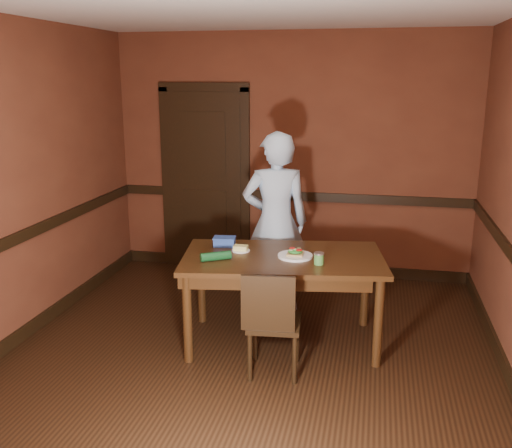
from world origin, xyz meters
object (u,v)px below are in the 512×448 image
at_px(sandwich_plate, 295,255).
at_px(cheese_saucer, 241,249).
at_px(food_tub, 224,242).
at_px(chair_near, 274,321).
at_px(person, 275,223).
at_px(chair_far, 268,273).
at_px(sauce_jar, 319,258).
at_px(dining_table, 282,300).

relative_size(sandwich_plate, cheese_saucer, 1.85).
bearing_deg(food_tub, chair_near, -57.21).
height_order(chair_near, sandwich_plate, sandwich_plate).
bearing_deg(cheese_saucer, food_tub, 147.35).
relative_size(chair_near, person, 0.49).
distance_m(chair_far, food_tub, 0.65).
bearing_deg(chair_far, sandwich_plate, -68.88).
relative_size(cheese_saucer, food_tub, 0.75).
relative_size(chair_near, sauce_jar, 8.74).
distance_m(chair_far, cheese_saucer, 0.65).
bearing_deg(sauce_jar, dining_table, 153.94).
bearing_deg(chair_near, dining_table, -92.77).
height_order(chair_near, person, person).
relative_size(person, sandwich_plate, 6.04).
relative_size(chair_far, food_tub, 3.95).
distance_m(chair_far, sandwich_plate, 0.77).
distance_m(chair_near, sandwich_plate, 0.64).
xyz_separation_m(sandwich_plate, food_tub, (-0.65, 0.18, 0.02)).
bearing_deg(dining_table, cheese_saucer, 161.63).
height_order(person, sauce_jar, person).
bearing_deg(chair_near, cheese_saucer, -60.63).
distance_m(chair_far, chair_near, 1.11).
bearing_deg(sandwich_plate, chair_near, -98.95).
bearing_deg(chair_near, chair_far, -81.85).
relative_size(person, sauce_jar, 17.99).
distance_m(person, sauce_jar, 1.02).
xyz_separation_m(chair_far, sandwich_plate, (0.34, -0.57, 0.39)).
height_order(chair_far, chair_near, chair_near).
bearing_deg(person, cheese_saucer, 58.49).
distance_m(dining_table, chair_near, 0.52).
height_order(dining_table, food_tub, food_tub).
bearing_deg(chair_far, chair_near, -86.01).
relative_size(chair_near, food_tub, 4.08).
xyz_separation_m(person, food_tub, (-0.35, -0.55, -0.05)).
bearing_deg(chair_far, cheese_saucer, -115.05).
height_order(chair_far, person, person).
bearing_deg(sauce_jar, chair_near, -128.66).
xyz_separation_m(person, sauce_jar, (0.51, -0.88, -0.04)).
relative_size(dining_table, chair_near, 1.96).
bearing_deg(sandwich_plate, chair_far, 120.54).
height_order(chair_near, food_tub, food_tub).
height_order(dining_table, person, person).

